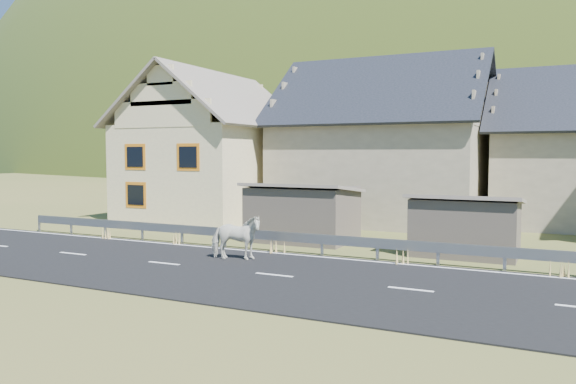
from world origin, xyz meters
The scene contains 11 objects.
ground centered at (0.00, 0.00, 0.00)m, with size 160.00×160.00×0.00m, color #3E4E21.
road centered at (0.00, 0.00, 0.02)m, with size 60.00×7.00×0.04m, color black.
lane_markings centered at (0.00, 0.00, 0.04)m, with size 60.00×6.60×0.01m, color silver.
guardrail centered at (0.00, 3.68, 0.56)m, with size 28.10×0.09×0.75m.
shed_left centered at (-2.00, 6.50, 1.10)m, with size 4.30×3.30×2.40m, color brown.
shed_right centered at (4.50, 6.00, 1.00)m, with size 3.80×2.90×2.20m, color brown.
house_cream centered at (-10.00, 12.00, 4.36)m, with size 7.80×9.80×8.30m.
house_stone_a centered at (-1.00, 15.00, 4.63)m, with size 10.80×9.80×8.90m.
mountain centered at (5.00, 180.00, -20.00)m, with size 440.00×280.00×260.00m, color #283711.
conifer_patch centered at (-55.00, 110.00, 6.00)m, with size 76.00×50.00×28.00m, color black.
horse centered at (-2.24, 1.55, 0.79)m, with size 1.78×0.81×1.51m, color silver.
Camera 1 is at (7.36, -14.38, 3.60)m, focal length 35.00 mm.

